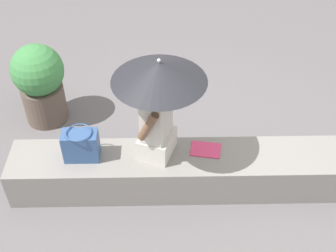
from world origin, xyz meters
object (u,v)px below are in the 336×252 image
parasol (159,72)px  planter_near (40,82)px  magazine (206,150)px  handbag_black (81,145)px  person_seated (156,121)px

parasol → planter_near: bearing=-38.8°
magazine → planter_near: bearing=-20.0°
handbag_black → planter_near: planter_near is taller
person_seated → handbag_black: size_ratio=2.81×
handbag_black → magazine: size_ratio=1.14×
handbag_black → magazine: handbag_black is taller
magazine → planter_near: 2.00m
person_seated → parasol: size_ratio=0.84×
parasol → magazine: 1.04m
handbag_black → planter_near: 1.21m
person_seated → magazine: person_seated is taller
parasol → planter_near: 1.88m
person_seated → handbag_black: bearing=4.7°
magazine → parasol: bearing=18.8°
parasol → handbag_black: parasol is taller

